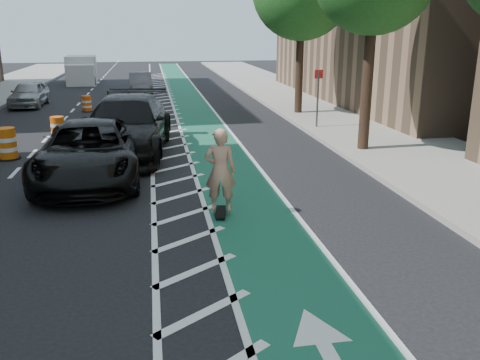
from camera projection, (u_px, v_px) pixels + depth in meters
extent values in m
plane|color=black|center=(108.00, 278.00, 8.64)|extent=(120.00, 120.00, 0.00)
cube|color=#1B6142|center=(213.00, 144.00, 18.57)|extent=(2.00, 90.00, 0.01)
cube|color=silver|center=(171.00, 146.00, 18.32)|extent=(1.40, 90.00, 0.01)
cube|color=gray|center=(380.00, 136.00, 19.61)|extent=(5.00, 90.00, 0.15)
cube|color=gray|center=(319.00, 138.00, 19.21)|extent=(0.12, 90.00, 0.16)
cylinder|color=#382619|center=(365.00, 87.00, 16.85)|extent=(0.36, 0.36, 4.40)
cylinder|color=#382619|center=(298.00, 69.00, 24.40)|extent=(0.36, 0.36, 4.40)
cylinder|color=#4C4C4C|center=(318.00, 101.00, 20.86)|extent=(0.08, 0.08, 2.40)
cube|color=red|center=(319.00, 74.00, 20.55)|extent=(0.35, 0.02, 0.35)
cube|color=black|center=(221.00, 212.00, 11.49)|extent=(0.35, 0.82, 0.03)
cylinder|color=black|center=(218.00, 210.00, 11.76)|extent=(0.04, 0.07, 0.06)
cylinder|color=black|center=(225.00, 210.00, 11.77)|extent=(0.04, 0.07, 0.06)
cylinder|color=black|center=(217.00, 218.00, 11.25)|extent=(0.04, 0.07, 0.06)
cylinder|color=black|center=(224.00, 218.00, 11.26)|extent=(0.04, 0.07, 0.06)
imported|color=tan|center=(220.00, 171.00, 11.21)|extent=(0.76, 0.56, 1.91)
imported|color=black|center=(90.00, 151.00, 14.03)|extent=(2.70, 5.84, 1.62)
imported|color=black|center=(126.00, 126.00, 17.00)|extent=(3.36, 6.78, 1.89)
imported|color=#A3A5A9|center=(29.00, 94.00, 27.49)|extent=(1.70, 4.03, 1.36)
imported|color=#58595D|center=(141.00, 83.00, 33.16)|extent=(1.57, 4.08, 1.33)
cube|color=silver|center=(82.00, 69.00, 39.72)|extent=(2.49, 3.43, 2.04)
cube|color=silver|center=(80.00, 75.00, 37.52)|extent=(2.16, 1.78, 1.53)
cylinder|color=black|center=(68.00, 82.00, 37.04)|extent=(0.31, 0.73, 0.71)
cylinder|color=black|center=(94.00, 81.00, 37.47)|extent=(0.31, 0.73, 0.71)
cylinder|color=black|center=(71.00, 77.00, 40.46)|extent=(0.31, 0.73, 0.71)
cylinder|color=black|center=(95.00, 77.00, 40.89)|extent=(0.31, 0.73, 0.71)
cylinder|color=#DF610B|center=(7.00, 144.00, 16.37)|extent=(0.59, 0.59, 1.02)
cylinder|color=silver|center=(8.00, 149.00, 16.42)|extent=(0.60, 0.60, 0.14)
cylinder|color=silver|center=(6.00, 139.00, 16.33)|extent=(0.60, 0.60, 0.14)
cylinder|color=black|center=(9.00, 158.00, 16.51)|extent=(0.75, 0.75, 0.05)
cylinder|color=#DA560B|center=(58.00, 128.00, 19.30)|extent=(0.51, 0.51, 0.88)
cylinder|color=silver|center=(58.00, 132.00, 19.34)|extent=(0.52, 0.52, 0.12)
cylinder|color=silver|center=(58.00, 125.00, 19.26)|extent=(0.52, 0.52, 0.12)
cylinder|color=black|center=(59.00, 139.00, 19.42)|extent=(0.64, 0.64, 0.04)
cylinder|color=#E8510C|center=(87.00, 104.00, 25.84)|extent=(0.46, 0.46, 0.80)
cylinder|color=silver|center=(87.00, 106.00, 25.87)|extent=(0.47, 0.47, 0.11)
cylinder|color=silver|center=(87.00, 101.00, 25.80)|extent=(0.47, 0.47, 0.11)
cylinder|color=black|center=(87.00, 111.00, 25.95)|extent=(0.59, 0.59, 0.04)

